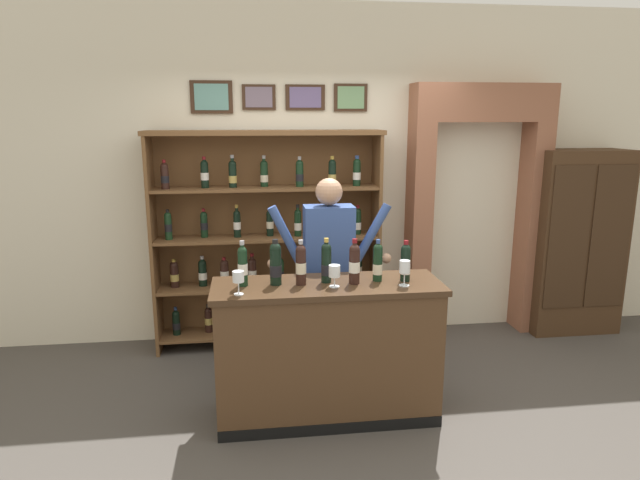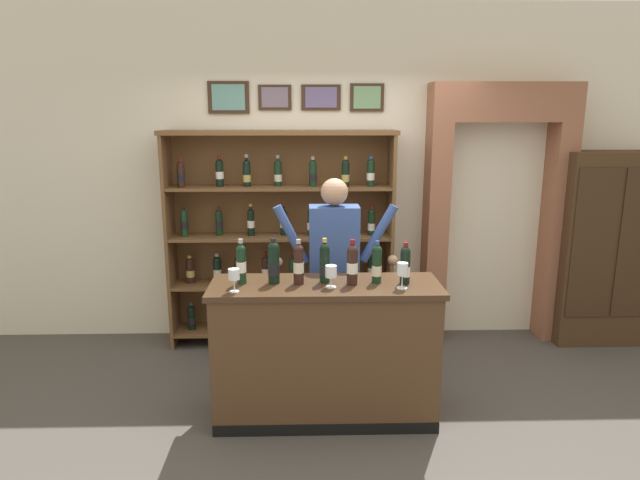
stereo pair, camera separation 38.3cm
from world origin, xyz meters
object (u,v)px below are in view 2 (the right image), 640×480
Objects in this scene: wine_glass_right at (331,273)px; wine_glass_spare at (234,275)px; shopkeeper at (334,260)px; tasting_bottle_super_tuscan at (352,264)px; tasting_counter at (325,351)px; side_cabinet at (603,248)px; tasting_bottle_bianco at (299,263)px; tasting_bottle_grappa at (377,264)px; wine_glass_left at (402,271)px; tasting_bottle_brunello at (274,262)px; tasting_bottle_rosso at (325,263)px; tasting_bottle_chianti at (405,265)px; wine_shelf at (281,234)px; tasting_bottle_prosecco at (241,263)px.

wine_glass_spare reaches higher than wine_glass_right.
shopkeeper is 0.58m from tasting_bottle_super_tuscan.
tasting_counter is 0.67m from tasting_bottle_super_tuscan.
side_cabinet reaches higher than shopkeeper.
tasting_counter is 5.08× the size of tasting_bottle_bianco.
tasting_bottle_grappa is 1.67× the size of wine_glass_left.
tasting_bottle_rosso is (0.35, 0.01, -0.01)m from tasting_bottle_brunello.
tasting_bottle_super_tuscan is (0.09, -0.56, 0.12)m from shopkeeper.
wine_glass_spare is at bearing -155.30° from side_cabinet.
tasting_bottle_super_tuscan reaches higher than tasting_counter.
tasting_bottle_super_tuscan is 2.01× the size of wine_glass_spare.
tasting_bottle_chianti is 1.15m from wine_glass_spare.
wine_shelf reaches higher than tasting_bottle_rosso.
tasting_bottle_rosso is 0.13m from wine_glass_right.
wine_glass_spare is at bearing -98.33° from tasting_bottle_prosecco.
tasting_bottle_super_tuscan is 1.09× the size of tasting_bottle_chianti.
wine_shelf is 1.65m from tasting_bottle_chianti.
wine_shelf is at bearing 123.33° from tasting_bottle_chianti.
tasting_bottle_grappa is (0.17, 0.04, -0.01)m from tasting_bottle_super_tuscan.
shopkeeper is at bearing 80.82° from tasting_counter.
tasting_bottle_rosso is 0.36m from tasting_bottle_grappa.
wine_glass_spare is (-0.25, -0.19, -0.03)m from tasting_bottle_brunello.
wine_glass_spare is (-0.24, -1.53, 0.06)m from wine_shelf.
tasting_bottle_grappa is (0.92, -0.00, -0.01)m from tasting_bottle_prosecco.
wine_glass_right is at bearing 7.35° from wine_glass_spare.
tasting_bottle_bianco is at bearing 159.24° from wine_glass_right.
wine_glass_spare is (-1.14, -0.15, -0.02)m from tasting_bottle_chianti.
tasting_bottle_chianti is (0.55, -0.04, -0.01)m from tasting_bottle_rosso.
tasting_bottle_super_tuscan is 2.08× the size of wine_glass_right.
shopkeeper is 0.61m from tasting_bottle_bianco.
tasting_bottle_rosso is at bearing 175.62° from tasting_bottle_chianti.
shopkeeper reaches higher than tasting_bottle_chianti.
tasting_bottle_rosso is at bearing 1.36° from tasting_bottle_brunello.
tasting_bottle_rosso is 0.19m from tasting_bottle_super_tuscan.
shopkeeper reaches higher than tasting_bottle_rosso.
side_cabinet is 2.69m from shopkeeper.
tasting_bottle_rosso is at bearing 10.25° from tasting_bottle_bianco.
wine_shelf reaches higher than shopkeeper.
tasting_bottle_bianco reaches higher than wine_glass_spare.
wine_glass_left reaches higher than wine_glass_right.
tasting_bottle_chianti is at bearing -0.77° from tasting_bottle_bianco.
tasting_bottle_super_tuscan is at bearing -151.26° from side_cabinet.
shopkeeper is 0.63m from wine_glass_right.
tasting_bottle_bianco is 0.24m from wine_glass_right.
tasting_bottle_bianco is (0.17, -0.02, -0.00)m from tasting_bottle_brunello.
tasting_bottle_prosecco is (-0.66, -0.52, 0.12)m from shopkeeper.
tasting_counter is at bearing -2.83° from tasting_bottle_prosecco.
wine_glass_spare is (-0.95, -0.18, -0.02)m from tasting_bottle_grappa.
tasting_bottle_prosecco is 0.57m from tasting_bottle_rosso.
tasting_bottle_prosecco is at bearing 81.67° from wine_glass_spare.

